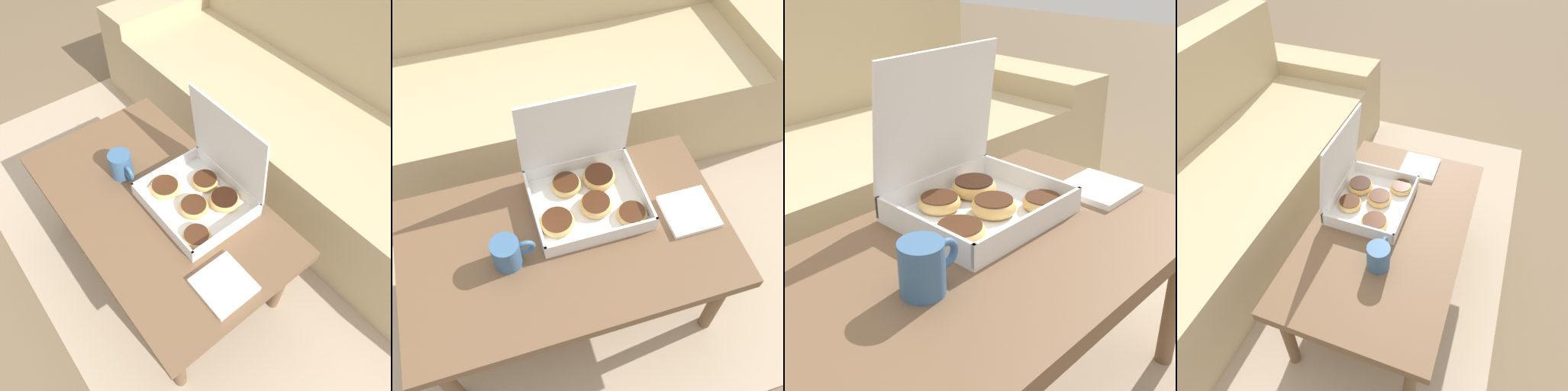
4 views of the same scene
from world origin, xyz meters
TOP-DOWN VIEW (x-y plane):
  - ground_plane at (0.00, 0.00)m, footprint 12.00×12.00m
  - area_rug at (0.00, 0.30)m, footprint 2.60×1.86m
  - couch at (0.00, 0.80)m, footprint 2.48×0.79m
  - coffee_table at (0.00, -0.12)m, footprint 0.99×0.59m
  - pastry_box at (0.10, 0.01)m, footprint 0.34×0.30m
  - coffee_mug at (-0.17, -0.14)m, footprint 0.13×0.08m
  - napkin_stack at (0.39, -0.14)m, footprint 0.16×0.16m

SIDE VIEW (x-z plane):
  - ground_plane at x=0.00m, z-range 0.00..0.00m
  - area_rug at x=0.00m, z-range 0.00..0.01m
  - couch at x=0.00m, z-range -0.14..0.71m
  - coffee_table at x=0.00m, z-range 0.17..0.61m
  - napkin_stack at x=0.39m, z-range 0.44..0.45m
  - coffee_mug at x=-0.17m, z-range 0.44..0.54m
  - pastry_box at x=0.10m, z-range 0.32..0.67m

